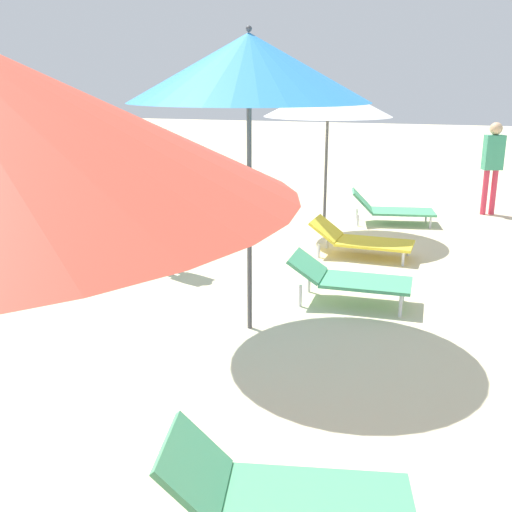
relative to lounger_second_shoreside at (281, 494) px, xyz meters
name	(u,v)px	position (x,y,z in m)	size (l,w,h in m)	color
lounger_second_shoreside	(281,494)	(0.00, 0.00, 0.00)	(1.52, 0.89, 0.63)	#4CA572
umbrella_third	(249,68)	(-1.15, 2.89, 2.37)	(2.36, 2.36, 3.06)	#4C4C51
lounger_third_shoreside	(348,278)	(-0.27, 3.95, 0.01)	(1.44, 0.66, 0.57)	#4CA572
umbrella_farthest	(328,100)	(-1.21, 7.12, 1.94)	(2.10, 2.10, 2.58)	#4C4C51
lounger_farthest_shoreside	(390,209)	(-0.21, 8.31, -0.02)	(1.60, 0.92, 0.61)	#4CA572
lounger_farthest_inland	(360,239)	(-0.43, 5.99, -0.04)	(1.53, 0.71, 0.54)	yellow
person_walking_near	(161,205)	(-2.94, 4.44, 0.62)	(0.32, 0.41, 1.55)	#3F9972
person_walking_far	(493,159)	(1.55, 9.72, 0.79)	(0.41, 0.32, 1.79)	#D8334C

